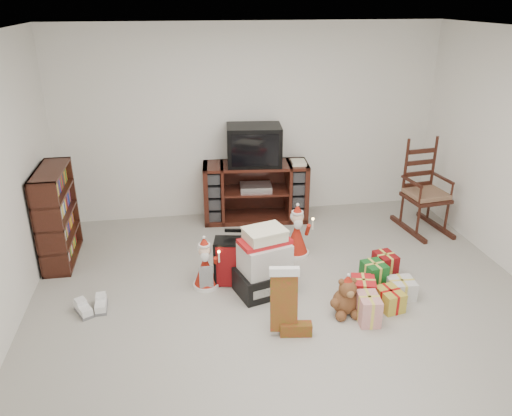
# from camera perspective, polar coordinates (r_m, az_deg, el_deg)

# --- Properties ---
(room) EXTENTS (5.01, 5.01, 2.51)m
(room) POSITION_cam_1_polar(r_m,az_deg,el_deg) (4.24, 4.61, 1.95)
(room) COLOR #B0ADA1
(room) RESTS_ON ground
(tv_stand) EXTENTS (1.40, 0.61, 0.78)m
(tv_stand) POSITION_cam_1_polar(r_m,az_deg,el_deg) (6.59, -0.05, 1.89)
(tv_stand) COLOR #421A13
(tv_stand) RESTS_ON floor
(bookshelf) EXTENTS (0.29, 0.88, 1.08)m
(bookshelf) POSITION_cam_1_polar(r_m,az_deg,el_deg) (5.93, -21.77, -0.99)
(bookshelf) COLOR #3C1710
(bookshelf) RESTS_ON floor
(rocking_chair) EXTENTS (0.58, 0.85, 1.20)m
(rocking_chair) POSITION_cam_1_polar(r_m,az_deg,el_deg) (6.68, 18.58, 1.13)
(rocking_chair) COLOR #3C1710
(rocking_chair) RESTS_ON floor
(gift_pile) EXTENTS (0.64, 0.53, 0.69)m
(gift_pile) POSITION_cam_1_polar(r_m,az_deg,el_deg) (4.99, 0.98, -6.59)
(gift_pile) COLOR black
(gift_pile) RESTS_ON floor
(red_suitcase) EXTENTS (0.41, 0.27, 0.58)m
(red_suitcase) POSITION_cam_1_polar(r_m,az_deg,el_deg) (5.17, -2.49, -6.13)
(red_suitcase) COLOR maroon
(red_suitcase) RESTS_ON floor
(stocking) EXTENTS (0.32, 0.17, 0.65)m
(stocking) POSITION_cam_1_polar(r_m,az_deg,el_deg) (4.42, 3.21, -10.56)
(stocking) COLOR #0B6B0C
(stocking) RESTS_ON floor
(teddy_bear) EXTENTS (0.25, 0.22, 0.37)m
(teddy_bear) POSITION_cam_1_polar(r_m,az_deg,el_deg) (4.82, 10.24, -10.11)
(teddy_bear) COLOR brown
(teddy_bear) RESTS_ON floor
(santa_figurine) EXTENTS (0.30, 0.29, 0.63)m
(santa_figurine) POSITION_cam_1_polar(r_m,az_deg,el_deg) (5.74, 4.67, -3.17)
(santa_figurine) COLOR #A72012
(santa_figurine) RESTS_ON floor
(mrs_claus_figurine) EXTENTS (0.27, 0.26, 0.56)m
(mrs_claus_figurine) POSITION_cam_1_polar(r_m,az_deg,el_deg) (5.15, -5.82, -6.81)
(mrs_claus_figurine) COLOR #A72012
(mrs_claus_figurine) RESTS_ON floor
(sneaker_pair) EXTENTS (0.33, 0.27, 0.09)m
(sneaker_pair) POSITION_cam_1_polar(r_m,az_deg,el_deg) (5.08, -18.20, -10.70)
(sneaker_pair) COLOR white
(sneaker_pair) RESTS_ON floor
(gift_cluster) EXTENTS (0.69, 0.96, 0.24)m
(gift_cluster) POSITION_cam_1_polar(r_m,az_deg,el_deg) (5.13, 14.00, -8.85)
(gift_cluster) COLOR red
(gift_cluster) RESTS_ON floor
(crt_television) EXTENTS (0.73, 0.56, 0.50)m
(crt_television) POSITION_cam_1_polar(r_m,az_deg,el_deg) (6.38, -0.23, 7.20)
(crt_television) COLOR black
(crt_television) RESTS_ON tv_stand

